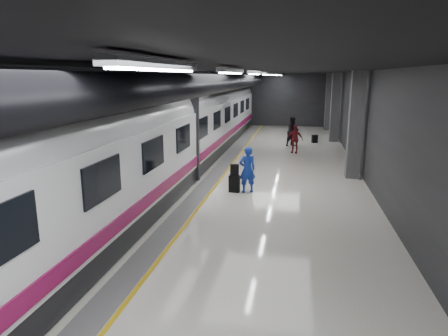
{
  "coord_description": "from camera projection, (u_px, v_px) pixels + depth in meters",
  "views": [
    {
      "loc": [
        2.17,
        -15.44,
        4.27
      ],
      "look_at": [
        -0.27,
        -2.29,
        1.18
      ],
      "focal_mm": 32.0,
      "sensor_mm": 36.0,
      "label": 1
    }
  ],
  "objects": [
    {
      "name": "suitcase_far",
      "position": [
        315.0,
        139.0,
        26.13
      ],
      "size": [
        0.42,
        0.35,
        0.52
      ],
      "primitive_type": "cube",
      "rotation": [
        0.0,
        0.0,
        0.41
      ],
      "color": "black",
      "rests_on": "ground"
    },
    {
      "name": "traveler_far_a",
      "position": [
        293.0,
        131.0,
        24.77
      ],
      "size": [
        1.13,
        1.13,
        1.85
      ],
      "primitive_type": "imported",
      "rotation": [
        0.0,
        0.0,
        0.76
      ],
      "color": "black",
      "rests_on": "ground"
    },
    {
      "name": "traveler_far_b",
      "position": [
        295.0,
        139.0,
        22.61
      ],
      "size": [
        0.99,
        0.6,
        1.58
      ],
      "primitive_type": "imported",
      "rotation": [
        0.0,
        0.0,
        -0.24
      ],
      "color": "maroon",
      "rests_on": "ground"
    },
    {
      "name": "ground",
      "position": [
        241.0,
        184.0,
        16.14
      ],
      "size": [
        40.0,
        40.0,
        0.0
      ],
      "primitive_type": "plane",
      "color": "silver",
      "rests_on": "ground"
    },
    {
      "name": "suitcase_main",
      "position": [
        234.0,
        184.0,
        15.01
      ],
      "size": [
        0.41,
        0.28,
        0.65
      ],
      "primitive_type": "cube",
      "rotation": [
        0.0,
        0.0,
        -0.06
      ],
      "color": "black",
      "rests_on": "ground"
    },
    {
      "name": "train",
      "position": [
        162.0,
        131.0,
        16.25
      ],
      "size": [
        3.05,
        38.0,
        4.05
      ],
      "color": "black",
      "rests_on": "ground"
    },
    {
      "name": "platform_hall",
      "position": [
        238.0,
        95.0,
        16.31
      ],
      "size": [
        10.02,
        40.02,
        4.51
      ],
      "color": "black",
      "rests_on": "ground"
    },
    {
      "name": "traveler_main",
      "position": [
        247.0,
        170.0,
        14.86
      ],
      "size": [
        0.75,
        0.64,
        1.74
      ],
      "primitive_type": "imported",
      "rotation": [
        0.0,
        0.0,
        3.57
      ],
      "color": "blue",
      "rests_on": "ground"
    },
    {
      "name": "shoulder_bag",
      "position": [
        235.0,
        170.0,
        14.89
      ],
      "size": [
        0.33,
        0.2,
        0.42
      ],
      "primitive_type": "cube",
      "rotation": [
        0.0,
        0.0,
        0.09
      ],
      "color": "black",
      "rests_on": "suitcase_main"
    }
  ]
}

